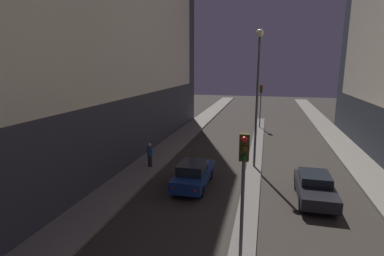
{
  "coord_description": "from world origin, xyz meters",
  "views": [
    {
      "loc": [
        0.61,
        -5.13,
        7.16
      ],
      "look_at": [
        -5.84,
        20.74,
        1.51
      ],
      "focal_mm": 28.0,
      "sensor_mm": 36.0,
      "label": 1
    }
  ],
  "objects": [
    {
      "name": "traffic_light_mid",
      "position": [
        0.0,
        29.49,
        3.68
      ],
      "size": [
        0.32,
        0.42,
        4.88
      ],
      "color": "#4C4C51",
      "rests_on": "median_strip"
    },
    {
      "name": "car_left_lane",
      "position": [
        -3.38,
        11.22,
        0.79
      ],
      "size": [
        1.76,
        4.38,
        1.58
      ],
      "color": "navy",
      "rests_on": "ground"
    },
    {
      "name": "street_lamp",
      "position": [
        0.0,
        15.51,
        6.15
      ],
      "size": [
        0.49,
        0.49,
        9.31
      ],
      "color": "#4C4C51",
      "rests_on": "median_strip"
    },
    {
      "name": "pedestrian_on_left_sidewalk",
      "position": [
        -7.09,
        13.57,
        1.05
      ],
      "size": [
        0.38,
        0.38,
        1.69
      ],
      "color": "black",
      "rests_on": "sidewalk_left"
    },
    {
      "name": "traffic_light_near",
      "position": [
        0.0,
        4.34,
        3.68
      ],
      "size": [
        0.32,
        0.42,
        4.88
      ],
      "color": "#4C4C51",
      "rests_on": "median_strip"
    },
    {
      "name": "car_right_lane",
      "position": [
        3.38,
        11.09,
        0.73
      ],
      "size": [
        1.81,
        4.34,
        1.41
      ],
      "color": "black",
      "rests_on": "ground"
    },
    {
      "name": "median_strip",
      "position": [
        0.0,
        18.18,
        0.06
      ],
      "size": [
        1.03,
        34.37,
        0.12
      ],
      "color": "#66605B",
      "rests_on": "ground"
    }
  ]
}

